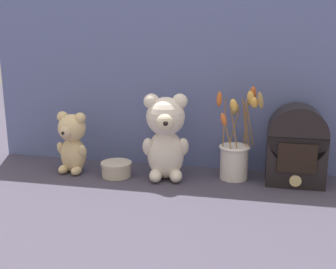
{
  "coord_description": "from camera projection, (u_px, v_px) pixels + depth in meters",
  "views": [
    {
      "loc": [
        0.28,
        -1.27,
        0.48
      ],
      "look_at": [
        0.0,
        0.02,
        0.15
      ],
      "focal_mm": 45.0,
      "sensor_mm": 36.0,
      "label": 1
    }
  ],
  "objects": [
    {
      "name": "teddy_bear_large",
      "position": [
        166.0,
        135.0,
        1.36
      ],
      "size": [
        0.16,
        0.14,
        0.28
      ],
      "color": "beige",
      "rests_on": "ground"
    },
    {
      "name": "flower_vase",
      "position": [
        235.0,
        153.0,
        1.37
      ],
      "size": [
        0.15,
        0.12,
        0.31
      ],
      "color": "silver",
      "rests_on": "ground"
    },
    {
      "name": "ground_plane",
      "position": [
        167.0,
        180.0,
        1.37
      ],
      "size": [
        4.0,
        4.0,
        0.0
      ],
      "primitive_type": "plane",
      "color": "#3D3847"
    },
    {
      "name": "decorative_tin_tall",
      "position": [
        116.0,
        169.0,
        1.41
      ],
      "size": [
        0.1,
        0.1,
        0.05
      ],
      "color": "beige",
      "rests_on": "ground"
    },
    {
      "name": "teddy_bear_medium",
      "position": [
        72.0,
        141.0,
        1.43
      ],
      "size": [
        0.12,
        0.11,
        0.21
      ],
      "color": "#DBBC84",
      "rests_on": "ground"
    },
    {
      "name": "vintage_radio",
      "position": [
        296.0,
        146.0,
        1.32
      ],
      "size": [
        0.18,
        0.12,
        0.25
      ],
      "color": "black",
      "rests_on": "ground"
    },
    {
      "name": "backdrop_wall",
      "position": [
        177.0,
        71.0,
        1.45
      ],
      "size": [
        1.35,
        0.02,
        0.68
      ],
      "color": "slate",
      "rests_on": "ground"
    }
  ]
}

